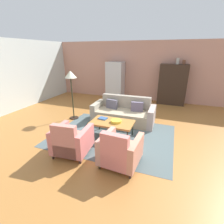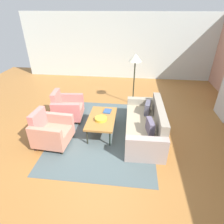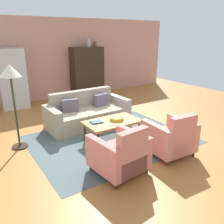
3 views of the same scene
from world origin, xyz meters
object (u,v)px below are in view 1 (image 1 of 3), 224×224
object	(u,v)px
armchair_left	(71,142)
fruit_bowl	(116,121)
vase_tall	(178,61)
coffee_table	(112,123)
cabinet	(172,85)
vase_round	(184,62)
book_stack	(103,118)
refrigerator	(115,81)
floor_lamp	(71,79)
couch	(124,113)
armchair_right	(119,152)

from	to	relation	value
armchair_left	fruit_bowl	world-z (taller)	armchair_left
armchair_left	vase_tall	size ratio (longest dim) A/B	3.37
coffee_table	cabinet	bearing A→B (deg)	69.49
coffee_table	vase_round	world-z (taller)	vase_round
armchair_left	book_stack	distance (m)	1.31
coffee_table	book_stack	distance (m)	0.35
book_stack	vase_round	world-z (taller)	vase_round
coffee_table	armchair_left	xyz separation A→B (m)	(-0.59, -1.17, -0.08)
coffee_table	vase_tall	xyz separation A→B (m)	(1.56, 3.91, 1.51)
coffee_table	refrigerator	world-z (taller)	refrigerator
vase_round	fruit_bowl	bearing A→B (deg)	-113.44
cabinet	book_stack	bearing A→B (deg)	-115.24
floor_lamp	vase_round	bearing A→B (deg)	40.76
vase_tall	refrigerator	distance (m)	2.98
cabinet	refrigerator	size ratio (longest dim) A/B	0.97
couch	fruit_bowl	distance (m)	1.21
armchair_left	armchair_right	bearing A→B (deg)	-5.63
coffee_table	fruit_bowl	bearing A→B (deg)	0.00
couch	book_stack	xyz separation A→B (m)	(-0.33, -1.08, 0.19)
floor_lamp	armchair_right	bearing A→B (deg)	-39.37
armchair_left	book_stack	size ratio (longest dim) A/B	3.29
armchair_right	vase_tall	size ratio (longest dim) A/B	3.37
book_stack	vase_round	bearing A→B (deg)	60.57
coffee_table	refrigerator	distance (m)	4.03
fruit_bowl	vase_tall	bearing A→B (deg)	69.71
armchair_left	vase_round	distance (m)	5.82
cabinet	vase_tall	world-z (taller)	vase_tall
book_stack	floor_lamp	size ratio (longest dim) A/B	0.16
couch	book_stack	size ratio (longest dim) A/B	7.91
fruit_bowl	cabinet	bearing A→B (deg)	71.04
fruit_bowl	vase_tall	world-z (taller)	vase_tall
armchair_left	coffee_table	bearing A→B (deg)	57.40
book_stack	couch	bearing A→B (deg)	73.08
armchair_right	refrigerator	world-z (taller)	refrigerator
armchair_right	cabinet	xyz separation A→B (m)	(0.87, 5.08, 0.56)
armchair_right	vase_tall	world-z (taller)	vase_tall
fruit_bowl	floor_lamp	xyz separation A→B (m)	(-1.91, 0.80, 0.95)
fruit_bowl	vase_round	world-z (taller)	vase_round
refrigerator	floor_lamp	xyz separation A→B (m)	(-0.56, -3.01, 0.52)
coffee_table	floor_lamp	distance (m)	2.21
vase_round	floor_lamp	world-z (taller)	vase_round
refrigerator	couch	bearing A→B (deg)	-64.71
fruit_bowl	refrigerator	distance (m)	4.06
floor_lamp	armchair_left	bearing A→B (deg)	-58.51
book_stack	cabinet	bearing A→B (deg)	64.76
couch	coffee_table	size ratio (longest dim) A/B	1.76
couch	vase_tall	size ratio (longest dim) A/B	8.10
vase_round	refrigerator	world-z (taller)	vase_round
book_stack	refrigerator	size ratio (longest dim) A/B	0.14
couch	armchair_right	size ratio (longest dim) A/B	2.40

